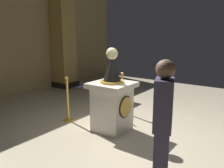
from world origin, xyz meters
TOP-DOWN VIEW (x-y plane):
  - ground_plane at (0.00, 0.00)m, footprint 10.91×10.91m
  - pedestal_clock at (-0.07, 0.25)m, footprint 0.83×0.83m
  - stanchion_near at (1.02, 0.72)m, footprint 0.24×0.24m
  - stanchion_far at (-0.22, 1.43)m, footprint 0.24×0.24m
  - velvet_rope at (0.40, 1.07)m, footprint 1.01×1.00m
  - column_right at (2.28, 4.20)m, footprint 0.81×0.81m
  - bystander_guest at (-1.28, -1.40)m, footprint 0.41×0.33m

SIDE VIEW (x-z plane):
  - ground_plane at x=0.00m, z-range 0.00..0.00m
  - stanchion_far at x=-0.22m, z-range -0.16..0.90m
  - stanchion_near at x=1.02m, z-range -0.16..0.91m
  - pedestal_clock at x=-0.07m, z-range -0.21..1.54m
  - velvet_rope at x=0.40m, z-range 0.68..0.90m
  - bystander_guest at x=-1.28m, z-range 0.06..1.80m
  - column_right at x=2.28m, z-range -0.01..3.39m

